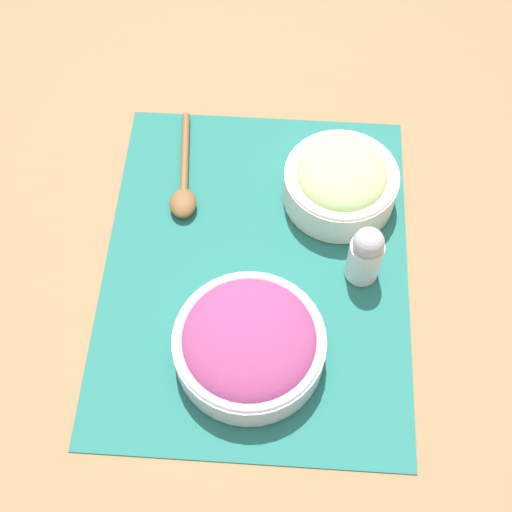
{
  "coord_description": "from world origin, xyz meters",
  "views": [
    {
      "loc": [
        0.5,
        0.03,
        0.9
      ],
      "look_at": [
        0.0,
        0.0,
        0.03
      ],
      "focal_mm": 50.0,
      "sensor_mm": 36.0,
      "label": 1
    }
  ],
  "objects_px": {
    "cucumber_bowl": "(341,181)",
    "pepper_shaker": "(366,257)",
    "onion_bowl": "(250,343)",
    "wooden_spoon": "(184,186)"
  },
  "relations": [
    {
      "from": "onion_bowl",
      "to": "cucumber_bowl",
      "type": "distance_m",
      "value": 0.29
    },
    {
      "from": "onion_bowl",
      "to": "pepper_shaker",
      "type": "relative_size",
      "value": 1.93
    },
    {
      "from": "cucumber_bowl",
      "to": "pepper_shaker",
      "type": "distance_m",
      "value": 0.14
    },
    {
      "from": "onion_bowl",
      "to": "cucumber_bowl",
      "type": "relative_size",
      "value": 1.19
    },
    {
      "from": "onion_bowl",
      "to": "pepper_shaker",
      "type": "xyz_separation_m",
      "value": [
        -0.13,
        0.15,
        0.01
      ]
    },
    {
      "from": "pepper_shaker",
      "to": "cucumber_bowl",
      "type": "bearing_deg",
      "value": -165.9
    },
    {
      "from": "cucumber_bowl",
      "to": "pepper_shaker",
      "type": "xyz_separation_m",
      "value": [
        0.13,
        0.03,
        0.01
      ]
    },
    {
      "from": "onion_bowl",
      "to": "wooden_spoon",
      "type": "distance_m",
      "value": 0.29
    },
    {
      "from": "wooden_spoon",
      "to": "cucumber_bowl",
      "type": "bearing_deg",
      "value": 90.53
    },
    {
      "from": "onion_bowl",
      "to": "wooden_spoon",
      "type": "relative_size",
      "value": 0.98
    }
  ]
}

